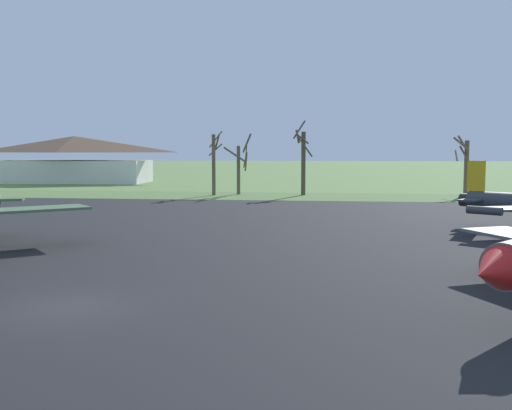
% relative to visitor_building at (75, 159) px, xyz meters
% --- Properties ---
extents(ground_plane, '(600.00, 600.00, 0.00)m').
position_rel_visitor_building_xyz_m(ground_plane, '(33.88, -75.83, -3.82)').
color(ground_plane, '#607F42').
extents(asphalt_apron, '(86.90, 54.23, 0.05)m').
position_rel_visitor_building_xyz_m(asphalt_apron, '(33.88, -59.57, -3.80)').
color(asphalt_apron, black).
rests_on(asphalt_apron, ground).
extents(grass_verge_strip, '(146.90, 12.00, 0.06)m').
position_rel_visitor_building_xyz_m(grass_verge_strip, '(33.88, -26.45, -3.79)').
color(grass_verge_strip, '#55733A').
rests_on(grass_verge_strip, ground).
extents(bare_tree_far_left, '(1.72, 1.18, 7.54)m').
position_rel_visitor_building_xyz_m(bare_tree_far_left, '(28.72, -25.84, 0.06)').
color(bare_tree_far_left, brown).
rests_on(bare_tree_far_left, ground).
extents(bare_tree_left_of_center, '(3.27, 3.30, 7.25)m').
position_rel_visitor_building_xyz_m(bare_tree_left_of_center, '(31.48, -24.04, -0.21)').
color(bare_tree_left_of_center, brown).
rests_on(bare_tree_left_of_center, ground).
extents(bare_tree_center, '(2.40, 2.41, 8.78)m').
position_rel_visitor_building_xyz_m(bare_tree_center, '(38.95, -24.36, 0.41)').
color(bare_tree_center, brown).
rests_on(bare_tree_center, ground).
extents(bare_tree_right_of_center, '(1.86, 2.91, 7.02)m').
position_rel_visitor_building_xyz_m(bare_tree_right_of_center, '(57.71, -21.81, -0.13)').
color(bare_tree_right_of_center, brown).
rests_on(bare_tree_right_of_center, ground).
extents(visitor_building, '(25.41, 12.59, 7.63)m').
position_rel_visitor_building_xyz_m(visitor_building, '(0.00, 0.00, 0.00)').
color(visitor_building, silver).
rests_on(visitor_building, ground).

